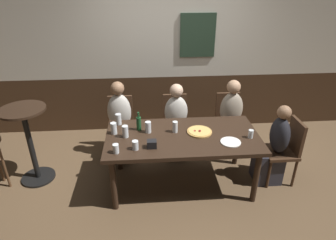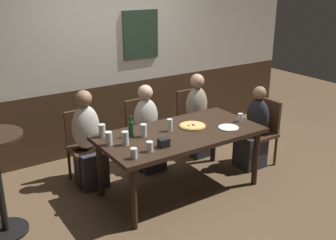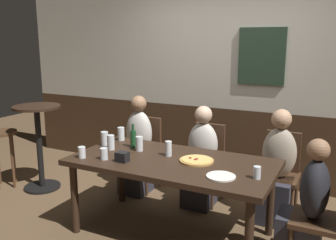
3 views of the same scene
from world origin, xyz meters
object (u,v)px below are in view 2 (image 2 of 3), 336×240
Objects in this scene: beer_glass_half at (134,154)px; plate_white_large at (228,128)px; tumbler_short at (144,131)px; beer_bottle_green at (131,129)px; pint_glass_amber at (125,139)px; condiment_caddy at (164,143)px; person_mid_far at (148,134)px; beer_glass_tall at (240,118)px; pint_glass_stout at (150,147)px; pint_glass_pale at (109,139)px; dining_table at (180,138)px; chair_left_far at (83,142)px; chair_head_east at (263,128)px; pizza at (193,126)px; chair_right_far at (191,117)px; person_right_far at (198,121)px; tumbler_water at (102,131)px; person_head_east at (254,134)px; person_left_far at (89,146)px; chair_mid_far at (142,128)px; highball_clear at (170,125)px.

plate_white_large is at bearing 5.00° from beer_glass_half.
tumbler_short is 0.14m from beer_bottle_green.
beer_glass_half is at bearing -129.87° from tumbler_short.
pint_glass_amber is 1.36× the size of condiment_caddy.
beer_glass_tall is at bearing -46.21° from person_mid_far.
tumbler_short is at bearing 68.31° from pint_glass_stout.
pint_glass_pale is 1.01× the size of tumbler_short.
dining_table is 0.75m from person_mid_far.
pint_glass_pale reaches higher than chair_left_far.
dining_table is 1.67× the size of person_mid_far.
pizza is at bearing 177.02° from chair_head_east.
chair_left_far is 5.99× the size of pint_glass_pale.
chair_right_far is at bearing 53.91° from pizza.
person_right_far is 1.70m from tumbler_water.
dining_table is 1.21m from person_head_east.
tumbler_water is (-1.61, 0.48, 0.02)m from beer_glass_tall.
chair_right_far is at bearing 18.15° from tumbler_water.
beer_glass_tall is 1.39m from pint_glass_stout.
pint_glass_pale reaches higher than beer_glass_tall.
tumbler_water reaches higher than chair_left_far.
person_head_east is at bearing 0.00° from dining_table.
person_left_far reaches higher than dining_table.
tumbler_water reaches higher than chair_head_east.
chair_mid_far is 1.23m from condiment_caddy.
beer_bottle_green is at bearing -134.45° from person_mid_far.
highball_clear reaches higher than dining_table.
dining_table is 0.86m from beer_glass_half.
chair_mid_far is 0.17m from person_mid_far.
person_mid_far is 0.83m from person_right_far.
person_right_far is 7.87× the size of pint_glass_pale.
person_mid_far is 0.82m from tumbler_short.
dining_table is at bearing -18.94° from beer_bottle_green.
pint_glass_stout is at bearing -144.39° from person_right_far.
chair_head_east is 2.07m from pint_glass_amber.
condiment_caddy is at bearing -136.79° from chair_right_far.
pizza is at bearing -126.09° from chair_right_far.
pint_glass_amber is (-1.51, 0.13, 0.02)m from beer_glass_tall.
beer_glass_half is 0.57m from beer_bottle_green.
chair_left_far is at bearing 180.00° from chair_right_far.
person_right_far is 7.96× the size of tumbler_water.
condiment_caddy is (-1.21, -1.14, 0.29)m from chair_right_far.
condiment_caddy is (0.15, -0.43, -0.05)m from beer_bottle_green.
pint_glass_pale is 0.32m from beer_bottle_green.
pint_glass_stout is (0.26, -1.16, 0.29)m from chair_left_far.
chair_mid_far is 8.00× the size of condiment_caddy.
chair_head_east is 0.75× the size of person_left_far.
beer_glass_tall is 0.29m from plate_white_large.
person_right_far reaches higher than highball_clear.
person_mid_far is 1.05m from pint_glass_amber.
beer_bottle_green is 2.24× the size of condiment_caddy.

